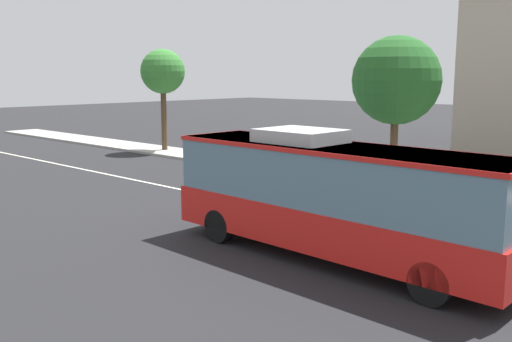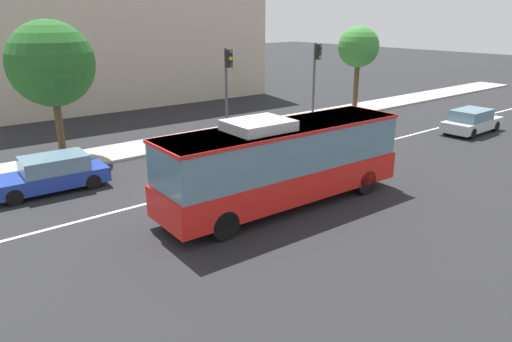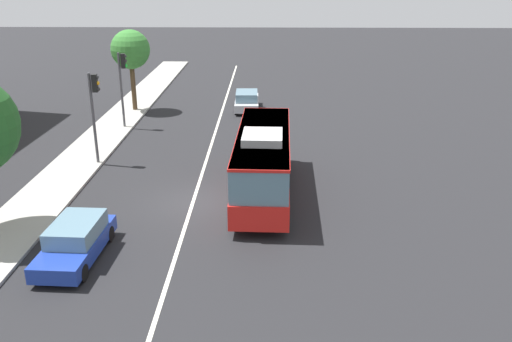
% 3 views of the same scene
% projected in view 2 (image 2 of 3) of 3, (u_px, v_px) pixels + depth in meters
% --- Properties ---
extents(ground_plane, '(160.00, 160.00, 0.00)m').
position_uv_depth(ground_plane, '(211.00, 187.00, 19.83)').
color(ground_plane, black).
extents(sidewalk_kerb, '(80.00, 2.91, 0.14)m').
position_uv_depth(sidewalk_kerb, '(137.00, 149.00, 25.19)').
color(sidewalk_kerb, '#9E9B93').
rests_on(sidewalk_kerb, ground_plane).
extents(lane_centre_line, '(76.00, 0.16, 0.01)m').
position_uv_depth(lane_centre_line, '(211.00, 187.00, 19.82)').
color(lane_centre_line, silver).
rests_on(lane_centre_line, ground_plane).
extents(transit_bus, '(10.07, 2.80, 3.46)m').
position_uv_depth(transit_bus, '(283.00, 160.00, 17.42)').
color(transit_bus, red).
rests_on(transit_bus, ground_plane).
extents(sedan_silver, '(4.54, 1.90, 1.46)m').
position_uv_depth(sedan_silver, '(472.00, 121.00, 28.73)').
color(sedan_silver, '#B7BABF').
rests_on(sedan_silver, ground_plane).
extents(sedan_blue, '(4.57, 1.99, 1.46)m').
position_uv_depth(sedan_blue, '(51.00, 174.00, 19.23)').
color(sedan_blue, '#1E3899').
rests_on(sedan_blue, ground_plane).
extents(traffic_light_near_corner, '(0.34, 0.62, 5.20)m').
position_uv_depth(traffic_light_near_corner, '(228.00, 78.00, 26.12)').
color(traffic_light_near_corner, '#47474C').
rests_on(traffic_light_near_corner, ground_plane).
extents(traffic_light_mid_block, '(0.35, 0.62, 5.20)m').
position_uv_depth(traffic_light_mid_block, '(316.00, 69.00, 30.70)').
color(traffic_light_mid_block, '#47474C').
rests_on(traffic_light_mid_block, ground_plane).
extents(street_tree_kerbside_left, '(2.92, 2.92, 6.20)m').
position_uv_depth(street_tree_kerbside_left, '(359.00, 48.00, 33.55)').
color(street_tree_kerbside_left, '#4C3823').
rests_on(street_tree_kerbside_left, ground_plane).
extents(street_tree_kerbside_centre, '(4.10, 4.10, 6.77)m').
position_uv_depth(street_tree_kerbside_centre, '(51.00, 64.00, 22.37)').
color(street_tree_kerbside_centre, '#4C3823').
rests_on(street_tree_kerbside_centre, ground_plane).
extents(office_block_background, '(22.84, 16.20, 13.60)m').
position_uv_depth(office_block_background, '(107.00, 16.00, 40.52)').
color(office_block_background, '#B7A893').
rests_on(office_block_background, ground_plane).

